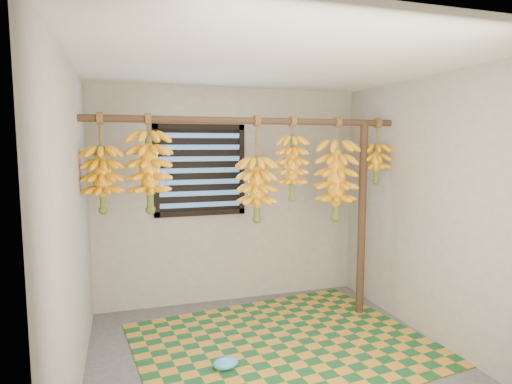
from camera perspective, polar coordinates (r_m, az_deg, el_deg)
name	(u,v)px	position (r m, az deg, el deg)	size (l,w,h in m)	color
floor	(276,362)	(3.80, 2.67, -21.69)	(3.00, 3.00, 0.01)	#444444
ceiling	(278,62)	(3.41, 2.89, 16.87)	(3.00, 3.00, 0.01)	silver
wall_back	(231,196)	(4.83, -3.39, -0.56)	(3.00, 0.01, 2.40)	gray
wall_left	(72,229)	(3.22, -23.35, -4.60)	(0.01, 3.00, 2.40)	gray
wall_right	(434,209)	(4.16, 22.62, -2.17)	(0.01, 3.00, 2.40)	gray
window	(200,170)	(4.70, -7.47, 2.88)	(1.00, 0.04, 1.00)	black
hanging_pole	(251,121)	(4.02, -0.65, 9.47)	(0.06, 0.06, 3.00)	#492F21
support_post	(362,220)	(4.58, 13.93, -3.65)	(0.08, 0.08, 2.00)	#492F21
woven_mat	(283,343)	(4.08, 3.65, -19.50)	(2.52, 2.02, 0.01)	#164D23
plastic_bag	(226,363)	(3.67, -4.07, -21.81)	(0.21, 0.15, 0.09)	#3DA3E4
banana_bunch_a	(102,179)	(3.86, -19.82, 1.64)	(0.33, 0.33, 0.85)	brown
banana_bunch_b	(149,172)	(3.86, -14.03, 2.64)	(0.36, 0.36, 0.86)	brown
banana_bunch_c	(257,189)	(4.06, 0.09, 0.37)	(0.35, 0.35, 1.00)	brown
banana_bunch_d	(292,168)	(4.16, 4.85, 3.20)	(0.30, 0.30, 0.81)	brown
banana_bunch_e	(336,180)	(4.37, 10.65, 1.55)	(0.40, 0.40, 1.02)	brown
banana_bunch_f	(376,163)	(4.60, 15.73, 3.72)	(0.29, 0.29, 0.67)	brown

